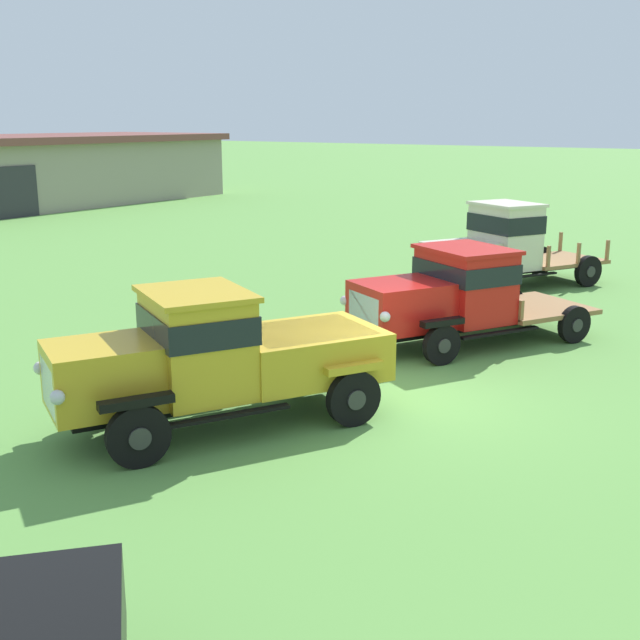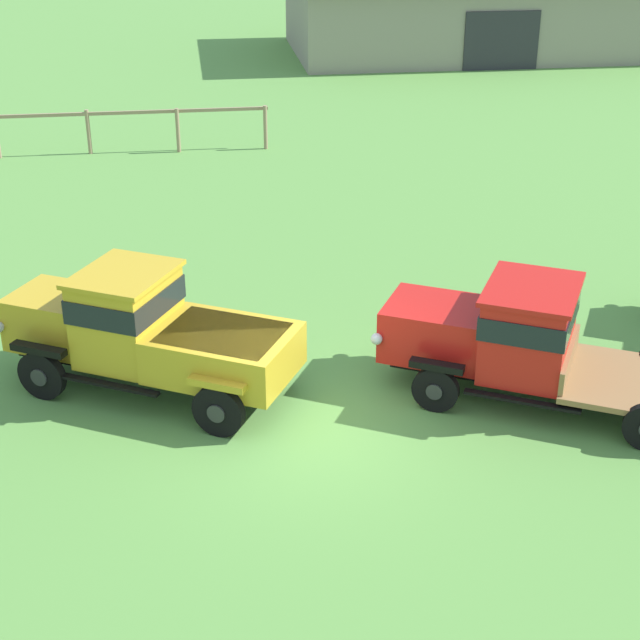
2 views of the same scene
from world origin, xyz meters
name	(u,v)px [view 2 (image 2 of 2)]	position (x,y,z in m)	size (l,w,h in m)	color
ground_plane	(308,427)	(0.00, 0.00, 0.00)	(240.00, 240.00, 0.00)	#5B9342
farm_shed	(547,8)	(15.08, 31.45, 1.86)	(23.87, 9.47, 3.68)	gray
paddock_fence	(43,125)	(-5.95, 16.52, 0.94)	(13.67, 0.52, 1.35)	#997F60
vintage_truck_second_in_line	(145,330)	(-2.56, 1.67, 1.12)	(5.28, 3.90, 2.13)	black
vintage_truck_midrow_center	(510,335)	(3.50, 0.68, 1.09)	(5.57, 4.17, 2.02)	black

